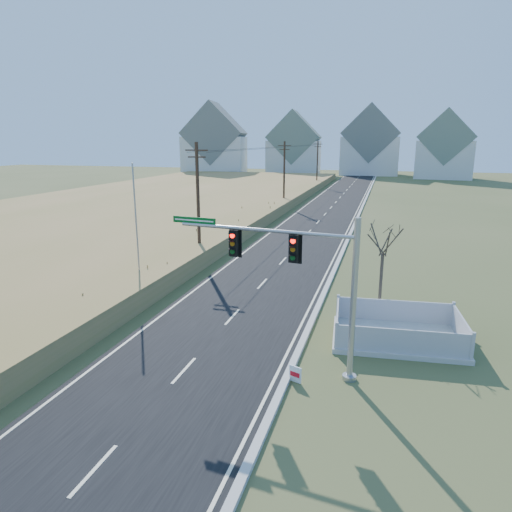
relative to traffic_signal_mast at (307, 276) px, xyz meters
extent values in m
plane|color=#424B24|center=(-4.68, 0.54, -4.02)|extent=(260.00, 260.00, 0.00)
cube|color=black|center=(-4.68, 50.54, -3.99)|extent=(8.00, 180.00, 0.06)
cube|color=#B2AFA8|center=(-0.53, 50.54, -3.93)|extent=(0.30, 180.00, 0.18)
cube|color=#AD814E|center=(-28.68, 40.54, -3.37)|extent=(38.00, 110.00, 1.30)
cylinder|color=#422D1E|center=(-11.18, 15.54, 0.48)|extent=(0.26, 0.26, 9.00)
cube|color=#422D1E|center=(-11.18, 15.54, 4.38)|extent=(1.80, 0.10, 0.10)
cube|color=#422D1E|center=(-11.18, 15.54, 3.88)|extent=(1.40, 0.10, 0.10)
cylinder|color=#422D1E|center=(-11.18, 45.54, 0.48)|extent=(0.26, 0.26, 9.00)
cube|color=#422D1E|center=(-11.18, 45.54, 4.38)|extent=(1.80, 0.10, 0.10)
cube|color=#422D1E|center=(-11.18, 45.54, 3.88)|extent=(1.40, 0.10, 0.10)
cylinder|color=#422D1E|center=(-11.18, 75.54, 0.48)|extent=(0.26, 0.26, 9.00)
cube|color=#422D1E|center=(-11.18, 75.54, 4.38)|extent=(1.80, 0.10, 0.10)
cube|color=#422D1E|center=(-11.18, 75.54, 3.88)|extent=(1.40, 0.10, 0.10)
cube|color=silver|center=(-42.68, 100.54, 0.98)|extent=(17.38, 13.12, 10.00)
cube|color=slate|center=(-42.68, 100.54, 6.88)|extent=(17.69, 13.38, 16.29)
cube|color=silver|center=(-22.68, 108.54, 0.48)|extent=(14.66, 10.95, 9.00)
cube|color=slate|center=(-22.68, 108.54, 5.88)|extent=(14.93, 11.17, 14.26)
cube|color=silver|center=(-2.68, 112.54, 0.98)|extent=(15.00, 10.00, 10.00)
cube|color=slate|center=(-2.68, 112.54, 6.88)|extent=(15.27, 10.20, 15.27)
cube|color=silver|center=(15.32, 104.54, 0.48)|extent=(13.87, 10.31, 9.00)
cube|color=slate|center=(15.32, 104.54, 5.88)|extent=(14.12, 10.51, 13.24)
cylinder|color=#9EA0A5|center=(1.82, -0.22, -3.93)|extent=(0.55, 0.55, 0.18)
cylinder|color=#9EA0A5|center=(1.82, -0.22, -0.81)|extent=(0.24, 0.24, 6.43)
cylinder|color=#9EA0A5|center=(-1.83, 0.22, 1.67)|extent=(7.31, 1.02, 0.15)
cube|color=black|center=(-0.55, 0.07, 1.05)|extent=(0.37, 0.32, 1.05)
cube|color=black|center=(-3.11, 0.37, 1.05)|extent=(0.37, 0.32, 1.05)
cube|color=#045118|center=(-4.93, 0.59, 1.85)|extent=(2.01, 0.28, 0.28)
cube|color=#B7B5AD|center=(3.64, 4.06, -3.91)|extent=(6.21, 4.53, 0.22)
cube|color=#9B9BA0|center=(3.81, 2.21, -3.24)|extent=(5.56, 0.58, 1.12)
cube|color=#9B9BA0|center=(3.48, 5.91, -3.24)|extent=(5.56, 0.58, 1.12)
cube|color=#9B9BA0|center=(0.87, 3.81, -3.24)|extent=(0.41, 3.71, 1.12)
cube|color=#9B9BA0|center=(6.42, 4.31, -3.24)|extent=(0.41, 3.71, 1.12)
cube|color=white|center=(-0.18, -1.03, -3.67)|extent=(0.51, 0.24, 0.65)
cube|color=red|center=(-0.20, -1.06, -3.67)|extent=(0.40, 0.17, 0.19)
cylinder|color=#B7B5AD|center=(-11.68, 7.25, -3.94)|extent=(0.35, 0.35, 0.16)
cylinder|color=#9EA0A5|center=(-11.68, 7.25, -0.10)|extent=(0.10, 0.10, 7.85)
cylinder|color=#4C3F33|center=(2.74, 6.59, -2.24)|extent=(0.16, 0.16, 3.56)
camera|label=1|loc=(2.79, -16.76, 5.10)|focal=32.00mm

